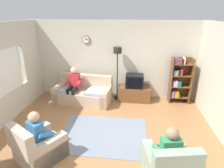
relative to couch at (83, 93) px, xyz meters
The scene contains 13 objects.
ground_plane 2.21m from the couch, 61.30° to the right, with size 12.00×12.00×0.00m, color #9E6B42.
back_wall_assembly 1.65m from the couch, 35.36° to the left, with size 6.20×0.17×2.70m.
couch is the anchor object (origin of this frame).
tv_stand 1.78m from the couch, 10.87° to the left, with size 1.10×0.56×0.51m.
tv 1.82m from the couch, 10.09° to the left, with size 0.60×0.49×0.44m.
bookshelf 3.29m from the couch, ahead, with size 0.68×0.36×1.58m.
floor_lamp 1.67m from the couch, 20.85° to the left, with size 0.28×0.28×1.85m.
armchair_near_window 2.83m from the couch, 93.96° to the right, with size 1.14×1.17×0.90m.
armchair_near_bookshelf 3.87m from the couch, 51.79° to the right, with size 0.95×1.02×0.90m.
area_rug 2.09m from the couch, 61.18° to the right, with size 2.20×1.70×0.01m, color slate.
person_on_couch 0.49m from the couch, 158.55° to the right, with size 0.54×0.57×1.24m.
person_in_left_armchair 2.77m from the couch, 93.10° to the right, with size 0.61×0.64×1.12m.
person_in_right_armchair 3.80m from the couch, 51.17° to the right, with size 0.56×0.58×1.12m.
Camera 1 is at (0.65, -3.90, 2.90)m, focal length 30.22 mm.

